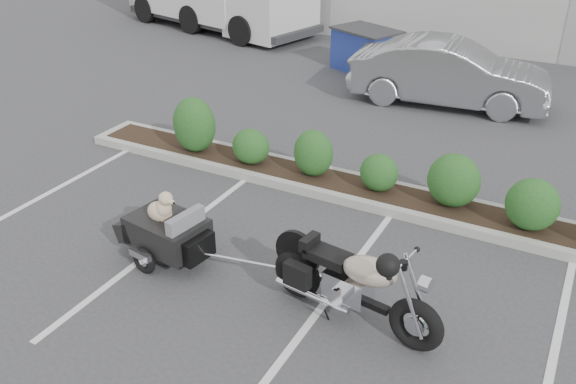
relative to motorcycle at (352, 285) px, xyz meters
The scene contains 6 objects.
ground 1.91m from the motorcycle, 151.61° to the left, with size 90.00×90.00×0.00m, color #38383A.
planter_kerb 3.17m from the motorcycle, 101.34° to the left, with size 12.00×1.00×0.15m, color #9E9E93.
motorcycle is the anchor object (origin of this frame).
pet_trailer 2.78m from the motorcycle, behind, with size 1.88×1.07×1.11m.
sedan 8.24m from the motorcycle, 97.20° to the left, with size 1.55×4.46×1.47m, color #9E9DA4.
dumpster 10.41m from the motorcycle, 110.69° to the left, with size 2.04×1.76×1.13m.
Camera 1 is at (3.68, -6.39, 4.91)m, focal length 38.00 mm.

